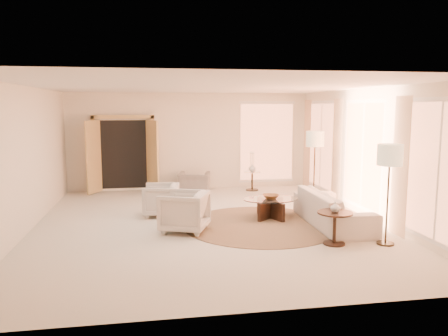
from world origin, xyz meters
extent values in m
cube|color=beige|center=(0.00, 0.00, -0.01)|extent=(7.00, 8.00, 0.02)
cube|color=white|center=(0.00, 0.00, 2.80)|extent=(7.00, 8.00, 0.02)
cube|color=silver|center=(0.00, 4.00, 1.40)|extent=(7.00, 0.04, 2.80)
cube|color=silver|center=(0.00, -4.00, 1.40)|extent=(7.00, 0.04, 2.80)
cube|color=silver|center=(-3.50, 0.00, 1.40)|extent=(0.04, 8.00, 2.80)
cube|color=silver|center=(3.50, 0.00, 1.40)|extent=(0.04, 8.00, 2.80)
cube|color=tan|center=(-1.90, 3.89, 1.08)|extent=(1.80, 0.12, 2.16)
cube|color=tan|center=(-2.70, 3.62, 1.03)|extent=(0.35, 0.66, 2.00)
cube|color=tan|center=(-1.10, 3.62, 1.03)|extent=(0.35, 0.66, 2.00)
cylinder|color=#432E1E|center=(1.05, -0.27, 0.01)|extent=(3.47, 3.47, 0.01)
imported|color=beige|center=(2.50, -0.52, 0.34)|extent=(0.96, 2.37, 0.69)
imported|color=beige|center=(-0.94, 0.86, 0.39)|extent=(0.79, 0.83, 0.78)
imported|color=beige|center=(-0.52, -0.47, 0.43)|extent=(1.04, 1.07, 0.86)
imported|color=gray|center=(0.05, 3.40, 0.38)|extent=(0.95, 0.72, 0.75)
cube|color=black|center=(1.39, 0.21, 0.20)|extent=(0.41, 0.85, 0.40)
cube|color=black|center=(1.39, 0.21, 0.20)|extent=(0.71, 0.66, 0.40)
cylinder|color=white|center=(1.39, 0.21, 0.42)|extent=(1.42, 1.42, 0.02)
cylinder|color=black|center=(2.01, -1.72, 0.01)|extent=(0.38, 0.38, 0.03)
cylinder|color=black|center=(2.01, -1.72, 0.28)|extent=(0.06, 0.06, 0.55)
cylinder|color=black|center=(2.01, -1.72, 0.57)|extent=(0.62, 0.62, 0.03)
cylinder|color=#2E261A|center=(1.73, 3.40, 0.01)|extent=(0.37, 0.37, 0.03)
cylinder|color=#2E261A|center=(1.73, 3.40, 0.27)|extent=(0.06, 0.06, 0.52)
cylinder|color=white|center=(1.73, 3.40, 0.54)|extent=(0.48, 0.48, 0.03)
cylinder|color=#2E261A|center=(2.86, 1.49, 0.02)|extent=(0.31, 0.31, 0.03)
cylinder|color=#2E261A|center=(2.86, 1.49, 0.77)|extent=(0.03, 0.03, 1.53)
cylinder|color=#C9BD8E|center=(2.86, 1.49, 1.62)|extent=(0.44, 0.44, 0.37)
cylinder|color=#2E261A|center=(2.90, -1.88, 0.02)|extent=(0.30, 0.30, 0.03)
cylinder|color=#2E261A|center=(2.90, -1.88, 0.75)|extent=(0.03, 0.03, 1.50)
cylinder|color=#C9BD8E|center=(2.90, -1.88, 1.58)|extent=(0.43, 0.43, 0.36)
imported|color=brown|center=(1.39, 0.21, 0.48)|extent=(0.41, 0.41, 0.09)
imported|color=silver|center=(2.01, -1.72, 0.67)|extent=(0.18, 0.18, 0.18)
imported|color=silver|center=(1.73, 3.40, 0.66)|extent=(0.24, 0.24, 0.23)
camera|label=1|loc=(-1.13, -8.72, 2.40)|focal=35.00mm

